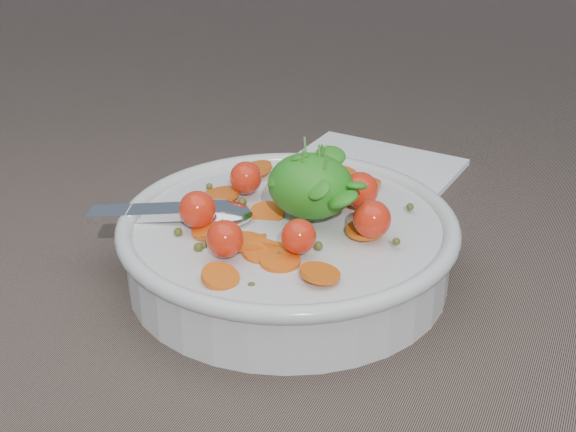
% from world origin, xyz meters
% --- Properties ---
extents(ground, '(6.00, 6.00, 0.00)m').
position_xyz_m(ground, '(0.00, 0.00, 0.00)').
color(ground, brown).
rests_on(ground, ground).
extents(bowl, '(0.25, 0.23, 0.10)m').
position_xyz_m(bowl, '(0.02, -0.01, 0.03)').
color(bowl, silver).
rests_on(bowl, ground).
extents(napkin, '(0.16, 0.14, 0.01)m').
position_xyz_m(napkin, '(0.02, 0.19, 0.00)').
color(napkin, white).
rests_on(napkin, ground).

